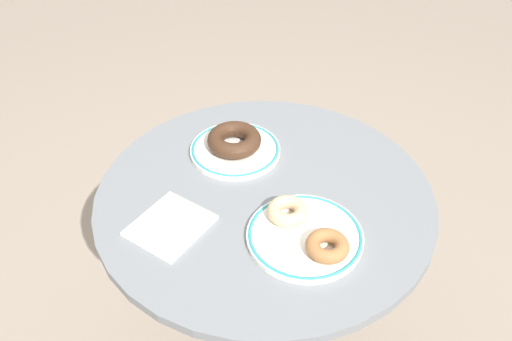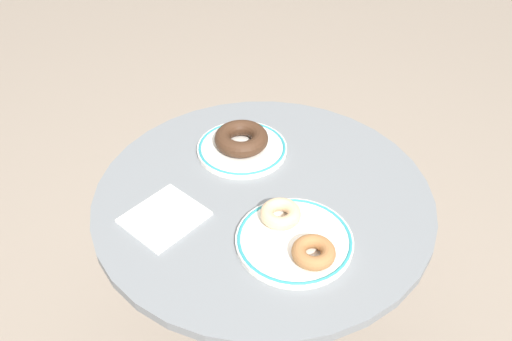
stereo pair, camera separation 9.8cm
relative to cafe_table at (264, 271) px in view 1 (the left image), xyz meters
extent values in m
cylinder|color=slate|center=(0.00, 0.00, 0.21)|extent=(0.62, 0.62, 0.02)
cylinder|color=slate|center=(0.00, 0.00, -0.14)|extent=(0.06, 0.06, 0.69)
cylinder|color=white|center=(-0.13, 0.03, 0.23)|extent=(0.18, 0.18, 0.01)
torus|color=teal|center=(-0.13, 0.03, 0.23)|extent=(0.18, 0.18, 0.01)
cylinder|color=white|center=(0.13, -0.02, 0.23)|extent=(0.20, 0.20, 0.01)
torus|color=teal|center=(0.13, -0.02, 0.23)|extent=(0.19, 0.19, 0.01)
torus|color=#422819|center=(-0.14, 0.03, 0.25)|extent=(0.14, 0.14, 0.03)
torus|color=#A36B3D|center=(0.18, -0.01, 0.25)|extent=(0.09, 0.09, 0.02)
torus|color=#E0B789|center=(0.08, -0.01, 0.25)|extent=(0.08, 0.08, 0.02)
cube|color=white|center=(-0.03, -0.18, 0.23)|extent=(0.15, 0.16, 0.01)
camera|label=1|loc=(0.58, -0.45, 0.89)|focal=37.73mm
camera|label=2|loc=(0.63, -0.37, 0.89)|focal=37.73mm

